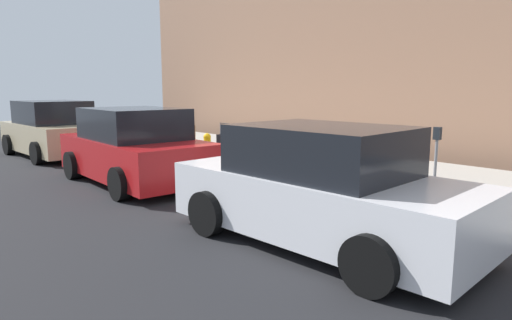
% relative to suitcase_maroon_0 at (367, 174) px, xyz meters
% --- Properties ---
extents(ground_plane, '(40.00, 40.00, 0.00)m').
position_rel_suitcase_maroon_0_xyz_m(ground_plane, '(3.92, 0.79, -0.45)').
color(ground_plane, black).
extents(sidewalk_curb, '(18.00, 5.00, 0.14)m').
position_rel_suitcase_maroon_0_xyz_m(sidewalk_curb, '(3.92, -1.71, -0.38)').
color(sidewalk_curb, '#ADA89E').
rests_on(sidewalk_curb, ground_plane).
extents(suitcase_maroon_0, '(0.37, 0.28, 0.83)m').
position_rel_suitcase_maroon_0_xyz_m(suitcase_maroon_0, '(0.00, 0.00, 0.00)').
color(suitcase_maroon_0, maroon).
rests_on(suitcase_maroon_0, sidewalk_curb).
extents(suitcase_red_1, '(0.44, 0.26, 0.65)m').
position_rel_suitcase_maroon_0_xyz_m(suitcase_red_1, '(0.48, 0.05, -0.02)').
color(suitcase_red_1, red).
rests_on(suitcase_red_1, sidewalk_curb).
extents(suitcase_black_2, '(0.39, 0.26, 1.05)m').
position_rel_suitcase_maroon_0_xyz_m(suitcase_black_2, '(0.97, -0.05, 0.07)').
color(suitcase_black_2, black).
rests_on(suitcase_black_2, sidewalk_curb).
extents(suitcase_olive_3, '(0.47, 0.26, 1.02)m').
position_rel_suitcase_maroon_0_xyz_m(suitcase_olive_3, '(1.47, 0.05, 0.07)').
color(suitcase_olive_3, '#59601E').
rests_on(suitcase_olive_3, sidewalk_curb).
extents(suitcase_teal_4, '(0.46, 0.26, 0.90)m').
position_rel_suitcase_maroon_0_xyz_m(suitcase_teal_4, '(2.02, -0.06, 0.02)').
color(suitcase_teal_4, '#0F606B').
rests_on(suitcase_teal_4, sidewalk_curb).
extents(suitcase_silver_5, '(0.39, 0.25, 0.82)m').
position_rel_suitcase_maroon_0_xyz_m(suitcase_silver_5, '(2.52, 0.01, -0.01)').
color(suitcase_silver_5, '#9EA0A8').
rests_on(suitcase_silver_5, sidewalk_curb).
extents(suitcase_navy_6, '(0.39, 0.25, 0.88)m').
position_rel_suitcase_maroon_0_xyz_m(suitcase_navy_6, '(2.98, -0.04, 0.02)').
color(suitcase_navy_6, navy).
rests_on(suitcase_navy_6, sidewalk_curb).
extents(suitcase_maroon_7, '(0.43, 0.27, 0.80)m').
position_rel_suitcase_maroon_0_xyz_m(suitcase_maroon_7, '(3.45, -0.09, 0.06)').
color(suitcase_maroon_7, maroon).
rests_on(suitcase_maroon_7, sidewalk_curb).
extents(suitcase_red_8, '(0.47, 0.27, 0.72)m').
position_rel_suitcase_maroon_0_xyz_m(suitcase_red_8, '(3.98, -0.08, 0.02)').
color(suitcase_red_8, red).
rests_on(suitcase_red_8, sidewalk_curb).
extents(suitcase_black_9, '(0.46, 0.24, 1.03)m').
position_rel_suitcase_maroon_0_xyz_m(suitcase_black_9, '(4.52, -0.09, 0.04)').
color(suitcase_black_9, black).
rests_on(suitcase_black_9, sidewalk_curb).
extents(fire_hydrant, '(0.39, 0.21, 0.71)m').
position_rel_suitcase_maroon_0_xyz_m(fire_hydrant, '(5.22, -0.02, 0.05)').
color(fire_hydrant, '#D89E0C').
rests_on(fire_hydrant, sidewalk_curb).
extents(bollard_post, '(0.15, 0.15, 0.91)m').
position_rel_suitcase_maroon_0_xyz_m(bollard_post, '(5.69, 0.13, 0.14)').
color(bollard_post, brown).
rests_on(bollard_post, sidewalk_curb).
extents(parking_meter, '(0.12, 0.09, 1.27)m').
position_rel_suitcase_maroon_0_xyz_m(parking_meter, '(-1.19, -0.27, 0.51)').
color(parking_meter, slate).
rests_on(parking_meter, sidewalk_curb).
extents(parked_car_white_0, '(4.28, 2.13, 1.59)m').
position_rel_suitcase_maroon_0_xyz_m(parked_car_white_0, '(-1.04, 2.66, 0.29)').
color(parked_car_white_0, silver).
rests_on(parked_car_white_0, ground_plane).
extents(parked_car_red_1, '(4.29, 2.21, 1.65)m').
position_rel_suitcase_maroon_0_xyz_m(parked_car_red_1, '(4.21, 2.66, 0.32)').
color(parked_car_red_1, '#AD1619').
rests_on(parked_car_red_1, ground_plane).
extents(parked_car_beige_2, '(4.26, 2.20, 1.70)m').
position_rel_suitcase_maroon_0_xyz_m(parked_car_beige_2, '(9.52, 2.66, 0.34)').
color(parked_car_beige_2, tan).
rests_on(parked_car_beige_2, ground_plane).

